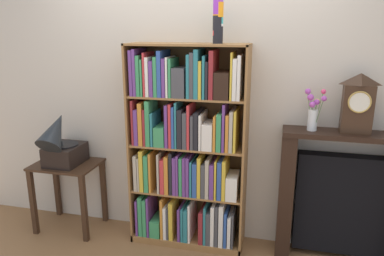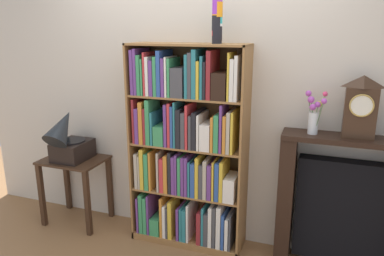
% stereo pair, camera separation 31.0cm
% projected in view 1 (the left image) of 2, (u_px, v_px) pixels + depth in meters
% --- Properties ---
extents(ground_plane, '(7.78, 6.40, 0.02)m').
position_uv_depth(ground_plane, '(186.00, 245.00, 3.32)').
color(ground_plane, brown).
extents(wall_back, '(4.78, 0.08, 2.60)m').
position_uv_depth(wall_back, '(200.00, 97.00, 3.23)').
color(wall_back, beige).
rests_on(wall_back, ground).
extents(bookshelf, '(1.00, 0.33, 1.77)m').
position_uv_depth(bookshelf, '(187.00, 152.00, 3.16)').
color(bookshelf, olive).
rests_on(bookshelf, ground).
extents(cup_stack, '(0.08, 0.08, 0.33)m').
position_uv_depth(cup_stack, '(218.00, 22.00, 2.82)').
color(cup_stack, black).
rests_on(cup_stack, bookshelf).
extents(side_table_left, '(0.59, 0.44, 0.66)m').
position_uv_depth(side_table_left, '(68.00, 179.00, 3.49)').
color(side_table_left, '#382316').
rests_on(side_table_left, ground).
extents(gramophone, '(0.29, 0.49, 0.55)m').
position_uv_depth(gramophone, '(61.00, 143.00, 3.33)').
color(gramophone, black).
rests_on(gramophone, side_table_left).
extents(fireplace_mantel, '(1.01, 0.26, 1.10)m').
position_uv_depth(fireplace_mantel, '(342.00, 198.00, 3.01)').
color(fireplace_mantel, black).
rests_on(fireplace_mantel, ground).
extents(mantel_clock, '(0.22, 0.12, 0.46)m').
position_uv_depth(mantel_clock, '(358.00, 104.00, 2.77)').
color(mantel_clock, '#382316').
rests_on(mantel_clock, fireplace_mantel).
extents(flower_vase, '(0.16, 0.16, 0.33)m').
position_uv_depth(flower_vase, '(313.00, 112.00, 2.87)').
color(flower_vase, silver).
rests_on(flower_vase, fireplace_mantel).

